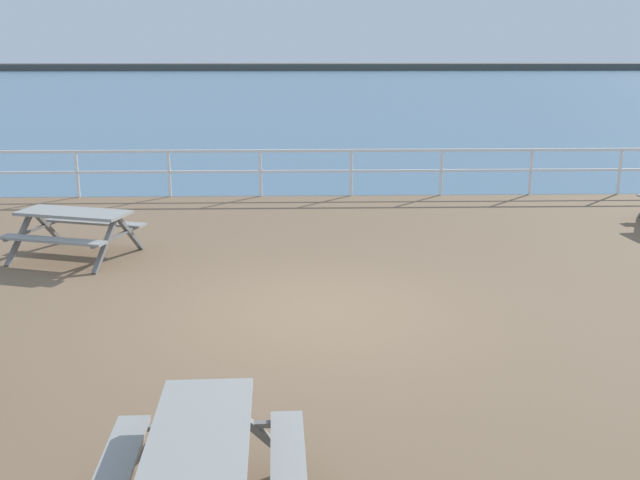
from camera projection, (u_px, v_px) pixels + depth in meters
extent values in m
cube|color=brown|center=(312.00, 319.00, 9.76)|extent=(30.00, 24.00, 0.20)
cube|color=#476B84|center=(300.00, 88.00, 60.73)|extent=(142.00, 90.00, 0.01)
cube|color=#4C4C47|center=(299.00, 70.00, 102.29)|extent=(142.00, 6.00, 1.80)
cube|color=white|center=(306.00, 151.00, 16.96)|extent=(23.00, 0.06, 0.06)
cube|color=white|center=(306.00, 171.00, 17.08)|extent=(23.00, 0.05, 0.05)
cylinder|color=white|center=(77.00, 175.00, 16.95)|extent=(0.07, 0.07, 1.05)
cylinder|color=white|center=(169.00, 174.00, 17.01)|extent=(0.07, 0.07, 1.05)
cylinder|color=white|center=(260.00, 174.00, 17.07)|extent=(0.07, 0.07, 1.05)
cylinder|color=white|center=(351.00, 173.00, 17.13)|extent=(0.07, 0.07, 1.05)
cylinder|color=white|center=(441.00, 173.00, 17.18)|extent=(0.07, 0.07, 1.05)
cylinder|color=white|center=(531.00, 172.00, 17.24)|extent=(0.07, 0.07, 1.05)
cylinder|color=white|center=(620.00, 172.00, 17.30)|extent=(0.07, 0.07, 1.05)
cube|color=gray|center=(73.00, 213.00, 12.06)|extent=(1.93, 1.20, 0.05)
cube|color=gray|center=(96.00, 222.00, 12.72)|extent=(1.80, 0.78, 0.04)
cube|color=gray|center=(52.00, 240.00, 11.56)|extent=(1.80, 0.78, 0.04)
cube|color=slate|center=(130.00, 233.00, 12.30)|extent=(0.31, 0.78, 0.79)
cube|color=slate|center=(105.00, 244.00, 11.61)|extent=(0.31, 0.78, 0.79)
cube|color=slate|center=(118.00, 236.00, 11.94)|extent=(0.50, 1.45, 0.04)
cube|color=slate|center=(48.00, 227.00, 12.71)|extent=(0.31, 0.78, 0.79)
cube|color=slate|center=(20.00, 238.00, 12.01)|extent=(0.31, 0.78, 0.79)
cube|color=slate|center=(34.00, 229.00, 12.35)|extent=(0.50, 1.45, 0.04)
cube|color=gray|center=(199.00, 439.00, 5.15)|extent=(0.75, 1.82, 0.05)
cube|color=gray|center=(111.00, 480.00, 5.19)|extent=(0.31, 1.81, 0.04)
cube|color=gray|center=(289.00, 474.00, 5.26)|extent=(0.31, 1.81, 0.04)
cube|color=slate|center=(163.00, 432.00, 5.98)|extent=(0.79, 0.10, 0.79)
cube|color=slate|center=(257.00, 430.00, 6.02)|extent=(0.79, 0.10, 0.79)
cube|color=slate|center=(210.00, 426.00, 5.99)|extent=(1.50, 0.11, 0.04)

